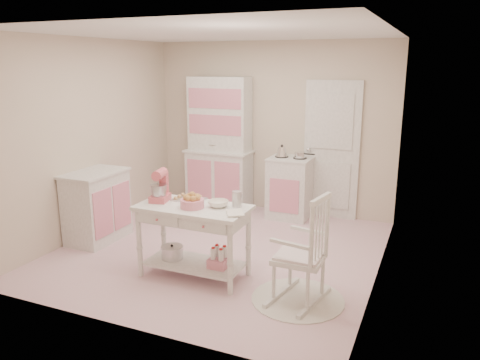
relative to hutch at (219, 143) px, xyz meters
name	(u,v)px	position (x,y,z in m)	size (l,w,h in m)	color
room_shell	(218,118)	(0.79, -1.66, 0.61)	(3.84, 3.84, 2.62)	pink
door	(331,150)	(1.74, 0.21, -0.02)	(0.82, 0.05, 2.04)	white
hutch	(219,143)	(0.00, 0.00, 0.00)	(1.06, 0.50, 2.08)	white
stove	(290,187)	(1.20, -0.05, -0.58)	(0.62, 0.57, 0.92)	white
base_cabinet	(97,206)	(-0.84, -1.95, -0.58)	(0.54, 0.84, 0.92)	white
lace_rug	(298,299)	(2.05, -2.49, -1.03)	(0.92, 0.92, 0.01)	white
rocking_chair	(299,248)	(2.05, -2.49, -0.49)	(0.48, 0.72, 1.10)	white
work_table	(194,241)	(0.85, -2.40, -0.64)	(1.20, 0.60, 0.80)	white
stand_mixer	(160,186)	(0.43, -2.38, -0.07)	(0.20, 0.28, 0.34)	#D75B67
cookie_tray	(189,199)	(0.70, -2.22, -0.23)	(0.34, 0.24, 0.02)	silver
bread_basket	(192,203)	(0.87, -2.45, -0.19)	(0.25, 0.25, 0.09)	pink
mixing_bowl	(218,204)	(1.11, -2.32, -0.21)	(0.21, 0.21, 0.07)	white
metal_pitcher	(237,199)	(1.29, -2.24, -0.16)	(0.10, 0.10, 0.17)	silver
recipe_book	(227,214)	(1.30, -2.52, -0.23)	(0.17, 0.22, 0.02)	white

